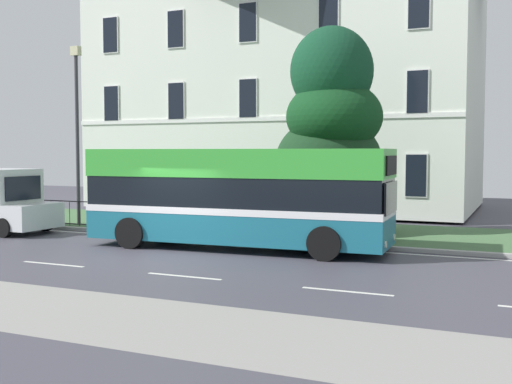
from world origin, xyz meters
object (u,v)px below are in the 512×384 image
object	(u,v)px
street_lamp_post	(77,123)
litter_bin	(130,212)
single_decker_bus	(237,196)
georgian_townhouse	(290,87)
evergreen_tree	(331,155)

from	to	relation	value
street_lamp_post	litter_bin	bearing A→B (deg)	-2.20
single_decker_bus	georgian_townhouse	bearing A→B (deg)	101.55
georgian_townhouse	evergreen_tree	size ratio (longest dim) A/B	2.43
single_decker_bus	street_lamp_post	world-z (taller)	street_lamp_post
single_decker_bus	litter_bin	bearing A→B (deg)	153.38
georgian_townhouse	litter_bin	world-z (taller)	georgian_townhouse
single_decker_bus	litter_bin	xyz separation A→B (m)	(-5.71, 2.50, -0.93)
evergreen_tree	litter_bin	distance (m)	7.89
georgian_townhouse	street_lamp_post	xyz separation A→B (m)	(-4.54, -11.75, -2.31)
single_decker_bus	litter_bin	distance (m)	6.30
evergreen_tree	georgian_townhouse	bearing A→B (deg)	118.15
evergreen_tree	litter_bin	world-z (taller)	evergreen_tree
single_decker_bus	street_lamp_post	size ratio (longest dim) A/B	1.35
georgian_townhouse	litter_bin	bearing A→B (deg)	-99.59
georgian_townhouse	single_decker_bus	xyz separation A→B (m)	(3.71, -14.35, -4.81)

